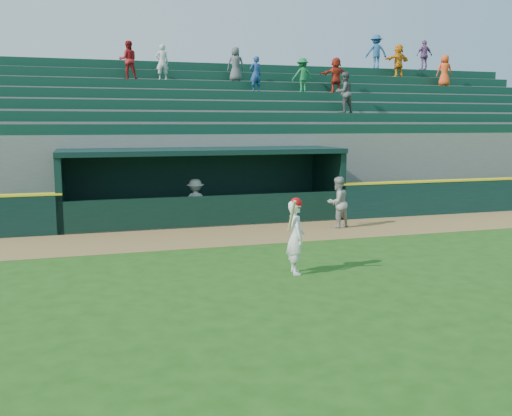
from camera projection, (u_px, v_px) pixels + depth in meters
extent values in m
plane|color=#1F4B12|center=(278.00, 278.00, 12.22)|extent=(120.00, 120.00, 0.00)
cube|color=olive|center=(223.00, 236.00, 16.85)|extent=(40.00, 3.00, 0.01)
imported|color=#9F9F9A|center=(338.00, 202.00, 18.07)|extent=(0.95, 0.84, 1.63)
imported|color=#A0A09B|center=(196.00, 202.00, 18.62)|extent=(1.05, 0.70, 1.51)
cube|color=slate|center=(204.00, 220.00, 19.50)|extent=(9.00, 2.60, 0.04)
cube|color=black|center=(60.00, 192.00, 17.99)|extent=(0.20, 2.60, 2.30)
cube|color=black|center=(328.00, 183.00, 20.67)|extent=(0.20, 2.60, 2.30)
cube|color=black|center=(196.00, 184.00, 20.56)|extent=(9.40, 0.20, 2.30)
cube|color=black|center=(203.00, 151.00, 19.15)|extent=(9.40, 2.80, 0.16)
cube|color=black|center=(211.00, 211.00, 18.27)|extent=(9.00, 0.16, 1.00)
cube|color=brown|center=(199.00, 210.00, 20.22)|extent=(8.40, 0.45, 0.10)
cube|color=slate|center=(193.00, 174.00, 21.01)|extent=(34.00, 0.85, 2.91)
cube|color=#0F3828|center=(193.00, 129.00, 20.66)|extent=(34.00, 0.60, 0.36)
cube|color=slate|center=(189.00, 166.00, 21.78)|extent=(34.00, 0.85, 3.36)
cube|color=#0F3828|center=(188.00, 117.00, 21.40)|extent=(34.00, 0.60, 0.36)
cube|color=slate|center=(185.00, 159.00, 22.55)|extent=(34.00, 0.85, 3.81)
cube|color=#0F3828|center=(184.00, 106.00, 22.14)|extent=(34.00, 0.60, 0.36)
cube|color=slate|center=(181.00, 152.00, 23.33)|extent=(34.00, 0.85, 4.26)
cube|color=#0F3828|center=(180.00, 95.00, 22.88)|extent=(34.00, 0.60, 0.36)
cube|color=slate|center=(177.00, 146.00, 24.10)|extent=(34.00, 0.85, 4.71)
cube|color=#0F3828|center=(177.00, 85.00, 23.61)|extent=(34.00, 0.60, 0.36)
cube|color=slate|center=(174.00, 140.00, 24.87)|extent=(34.00, 0.85, 5.16)
cube|color=#0F3828|center=(173.00, 75.00, 24.35)|extent=(34.00, 0.60, 0.36)
cube|color=slate|center=(171.00, 135.00, 25.64)|extent=(34.00, 0.85, 5.61)
cube|color=#0F3828|center=(170.00, 66.00, 25.09)|extent=(34.00, 0.60, 0.36)
cube|color=slate|center=(169.00, 134.00, 26.18)|extent=(34.50, 0.30, 5.61)
imported|color=#F64B1B|center=(444.00, 71.00, 27.25)|extent=(0.82, 0.64, 1.48)
imported|color=#B62D1C|center=(336.00, 75.00, 24.74)|extent=(1.43, 0.55, 1.52)
imported|color=navy|center=(256.00, 74.00, 23.69)|extent=(0.58, 0.44, 1.44)
imported|color=#545454|center=(344.00, 93.00, 23.14)|extent=(0.92, 0.79, 1.64)
imported|color=#186E36|center=(303.00, 75.00, 24.30)|extent=(0.93, 0.54, 1.44)
imported|color=#895089|center=(424.00, 55.00, 28.72)|extent=(0.88, 0.37, 1.49)
imported|color=orange|center=(398.00, 61.00, 27.40)|extent=(1.51, 0.76, 1.56)
imported|color=silver|center=(162.00, 62.00, 23.34)|extent=(0.53, 0.36, 1.43)
imported|color=#AC1A1C|center=(128.00, 60.00, 22.93)|extent=(0.75, 0.59, 1.52)
imported|color=#255288|center=(376.00, 52.00, 27.92)|extent=(1.16, 0.83, 1.63)
imported|color=#535353|center=(236.00, 64.00, 24.24)|extent=(0.78, 0.58, 1.45)
imported|color=white|center=(296.00, 237.00, 12.51)|extent=(0.46, 0.64, 1.63)
sphere|color=#B2090A|center=(296.00, 204.00, 12.40)|extent=(0.27, 0.27, 0.27)
cylinder|color=tan|center=(292.00, 216.00, 12.17)|extent=(0.13, 0.53, 0.76)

